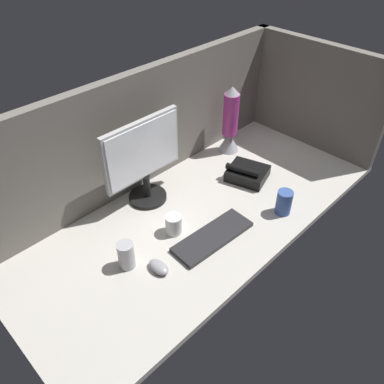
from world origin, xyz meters
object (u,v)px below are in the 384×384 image
Objects in this scene: mouse at (159,267)px; mug_ceramic_blue at (284,202)px; keyboard at (213,237)px; mug_steel at (126,255)px; lava_lamp at (230,125)px; desk_phone at (247,173)px; monitor at (143,158)px; mug_ceramic_white at (174,224)px.

mug_ceramic_blue is at bearing -13.43° from mouse.
mug_steel reaches higher than keyboard.
desk_phone is at bearing -119.90° from lava_lamp.
monitor reaches higher than lava_lamp.
monitor is 66.08cm from mug_ceramic_blue.
mug_ceramic_blue reaches higher than mouse.
mug_ceramic_blue is 0.99× the size of mug_steel.
mouse is at bearing -156.30° from lava_lamp.
desk_phone reaches higher than mouse.
monitor is 1.77× the size of desk_phone.
desk_phone is (45.88, -24.19, -19.50)cm from monitor.
mouse is 0.41× the size of desk_phone.
monitor reaches higher than mug_ceramic_white.
mug_ceramic_white is (-8.91, 14.69, 3.42)cm from keyboard.
mug_ceramic_blue is 0.31× the size of lava_lamp.
lava_lamp is at bearing 21.39° from mug_ceramic_white.
mug_ceramic_white reaches higher than mouse.
mug_ceramic_blue is 57.61cm from lava_lamp.
monitor reaches higher than mug_steel.
mug_ceramic_white is 0.23× the size of lava_lamp.
keyboard is at bearing -58.75° from mug_ceramic_white.
keyboard is 0.98× the size of lava_lamp.
lava_lamp is 30.68cm from desk_phone.
monitor reaches higher than mug_ceramic_blue.
desk_phone is (43.63, 16.49, 2.19)cm from keyboard.
mouse is at bearing -148.70° from mug_ceramic_white.
lava_lamp reaches higher than mouse.
mug_steel is (-7.19, 10.59, 4.19)cm from mouse.
mug_steel reaches higher than desk_phone.
mug_ceramic_white is at bearing -104.39° from monitor.
mug_ceramic_blue is (37.18, -51.97, -16.84)cm from monitor.
lava_lamp is (57.58, 40.74, 14.77)cm from keyboard.
mug_steel is 78.38cm from desk_phone.
mug_ceramic_blue is 29.23cm from desk_phone.
keyboard is at bearing -159.30° from desk_phone.
mug_ceramic_blue reaches higher than mug_ceramic_white.
monitor is 4.29× the size of mouse.
mug_ceramic_white is 0.38× the size of desk_phone.
mouse is at bearing 176.22° from keyboard.
mouse is 64.25cm from mug_ceramic_blue.
mouse is (-25.23, -37.27, -20.99)cm from monitor.
mouse is (-27.47, 3.41, 0.70)cm from keyboard.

